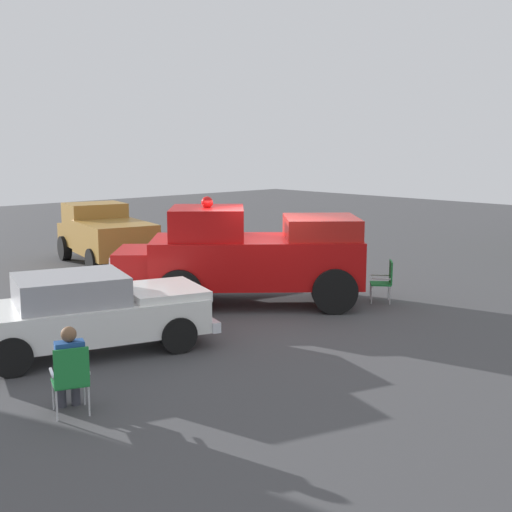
{
  "coord_description": "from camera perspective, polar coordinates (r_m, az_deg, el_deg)",
  "views": [
    {
      "loc": [
        -10.64,
        -10.83,
        3.79
      ],
      "look_at": [
        0.03,
        0.53,
        1.16
      ],
      "focal_mm": 46.51,
      "sensor_mm": 36.0,
      "label": 1
    }
  ],
  "objects": [
    {
      "name": "classic_hot_rod",
      "position": [
        12.65,
        -14.07,
        -4.66
      ],
      "size": [
        4.71,
        3.05,
        1.46
      ],
      "color": "black",
      "rests_on": "ground"
    },
    {
      "name": "lawn_chair_by_car",
      "position": [
        18.63,
        -6.7,
        -0.39
      ],
      "size": [
        0.65,
        0.65,
        1.02
      ],
      "color": "#B7BABF",
      "rests_on": "ground"
    },
    {
      "name": "lawn_chair_near_truck",
      "position": [
        9.78,
        -15.64,
        -9.89
      ],
      "size": [
        0.64,
        0.63,
        1.02
      ],
      "color": "#B7BABF",
      "rests_on": "ground"
    },
    {
      "name": "parked_pickup",
      "position": [
        21.64,
        -12.93,
        1.89
      ],
      "size": [
        2.82,
        5.07,
        1.9
      ],
      "color": "black",
      "rests_on": "ground"
    },
    {
      "name": "traffic_cone",
      "position": [
        20.82,
        -6.92,
        -0.13
      ],
      "size": [
        0.4,
        0.4,
        0.64
      ],
      "color": "orange",
      "rests_on": "ground"
    },
    {
      "name": "spectator_standing",
      "position": [
        19.64,
        -5.57,
        1.25
      ],
      "size": [
        0.4,
        0.63,
        1.68
      ],
      "color": "#2D334C",
      "rests_on": "ground"
    },
    {
      "name": "spectator_seated",
      "position": [
        9.87,
        -15.75,
        -9.05
      ],
      "size": [
        0.53,
        0.63,
        1.29
      ],
      "color": "#383842",
      "rests_on": "ground"
    },
    {
      "name": "vintage_fire_truck",
      "position": [
        15.8,
        -0.85,
        0.12
      ],
      "size": [
        5.9,
        5.57,
        2.59
      ],
      "color": "black",
      "rests_on": "ground"
    },
    {
      "name": "lawn_chair_spare",
      "position": [
        16.36,
        11.09,
        -1.9
      ],
      "size": [
        0.69,
        0.69,
        1.02
      ],
      "color": "#B7BABF",
      "rests_on": "ground"
    },
    {
      "name": "ground_plane",
      "position": [
        15.65,
        1.26,
        -4.45
      ],
      "size": [
        60.0,
        60.0,
        0.0
      ],
      "primitive_type": "plane",
      "color": "#424244"
    }
  ]
}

